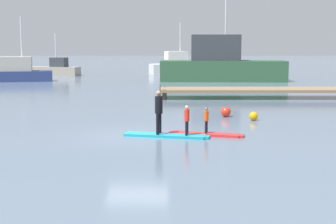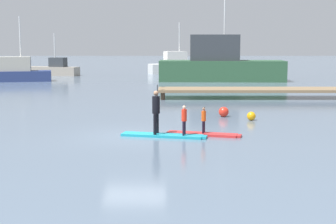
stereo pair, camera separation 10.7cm
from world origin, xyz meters
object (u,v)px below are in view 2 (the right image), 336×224
paddler_adult (158,109)px  fishing_boat_green_midground (17,72)px  paddler_child_front (186,118)px  mooring_buoy_near (253,116)px  paddler_child_solo (206,119)px  fishing_boat_white_large (221,64)px  motor_boat_small_navy (180,66)px  paddleboard_near (205,134)px  paddleboard_far (166,135)px  mooring_buoy_mid (226,112)px  trawler_grey_distant (56,69)px

paddler_adult → fishing_boat_green_midground: size_ratio=0.27×
paddler_child_front → mooring_buoy_near: size_ratio=2.80×
paddler_child_solo → fishing_boat_green_midground: fishing_boat_green_midground is taller
paddler_adult → fishing_boat_white_large: bearing=79.4°
paddler_child_solo → fishing_boat_white_large: fishing_boat_white_large is taller
paddler_child_front → motor_boat_small_navy: size_ratio=0.16×
paddler_child_solo → paddleboard_near: bearing=-92.1°
paddler_adult → paddler_child_front: 1.18m
paddleboard_near → paddler_child_solo: 0.62m
paddleboard_far → paddleboard_near: bearing=9.9°
paddler_adult → mooring_buoy_near: (4.46, 4.16, -0.88)m
mooring_buoy_near → mooring_buoy_mid: bearing=135.3°
fishing_boat_white_large → mooring_buoy_mid: fishing_boat_white_large is taller
paddler_child_solo → mooring_buoy_mid: (1.37, 5.13, -0.42)m
paddler_child_solo → paddler_adult: size_ratio=0.53×
paddleboard_near → paddleboard_far: 1.62m
paddleboard_far → mooring_buoy_mid: mooring_buoy_mid is taller
mooring_buoy_mid → paddler_child_front: bearing=-111.1°
paddleboard_near → trawler_grey_distant: trawler_grey_distant is taller
fishing_boat_green_midground → mooring_buoy_near: bearing=-52.5°
fishing_boat_green_midground → mooring_buoy_mid: bearing=-53.0°
paddler_child_front → motor_boat_small_navy: (0.57, 41.22, 0.16)m
paddler_child_front → mooring_buoy_near: paddler_child_front is taller
fishing_boat_white_large → trawler_grey_distant: 19.51m
paddler_adult → paddler_child_front: size_ratio=1.66×
paddleboard_near → paddler_child_solo: size_ratio=2.91×
paddleboard_near → trawler_grey_distant: (-14.23, 36.94, 0.63)m
paddleboard_far → mooring_buoy_near: (4.16, 4.24, 0.16)m
mooring_buoy_mid → trawler_grey_distant: bearing=116.1°
paddler_adult → paddleboard_far: bearing=-14.5°
mooring_buoy_mid → motor_boat_small_navy: bearing=92.6°
fishing_boat_green_midground → fishing_boat_white_large: bearing=1.9°
paddler_child_front → mooring_buoy_mid: bearing=68.9°
paddleboard_far → paddler_adult: size_ratio=1.78×
paddler_child_front → mooring_buoy_mid: size_ratio=2.33×
motor_boat_small_navy → fishing_boat_green_midground: bearing=-141.7°
paddler_child_solo → paddleboard_far: paddler_child_solo is taller
fishing_boat_white_large → trawler_grey_distant: fishing_boat_white_large is taller
motor_boat_small_navy → paddleboard_far: bearing=-91.9°
paddler_adult → fishing_boat_green_midground: 31.80m
trawler_grey_distant → mooring_buoy_near: (16.79, -32.98, -0.48)m
paddler_adult → mooring_buoy_near: 6.16m
paddler_adult → mooring_buoy_mid: bearing=58.5°
fishing_boat_green_midground → mooring_buoy_near: 30.63m
paddler_adult → paddleboard_near: bearing=6.0°
trawler_grey_distant → mooring_buoy_mid: 35.41m
fishing_boat_white_large → motor_boat_small_navy: bearing=107.6°
paddleboard_far → paddler_adult: (-0.31, 0.08, 1.04)m
paddler_child_front → motor_boat_small_navy: motor_boat_small_navy is taller
paddleboard_near → mooring_buoy_near: size_ratio=7.24×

